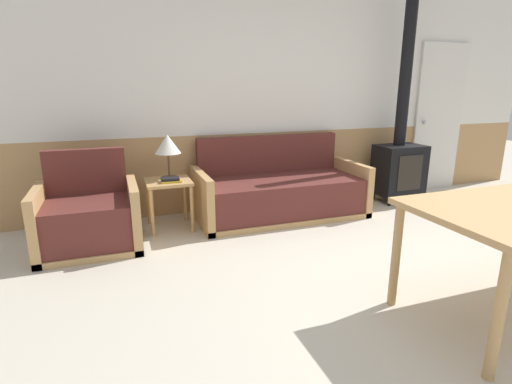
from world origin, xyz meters
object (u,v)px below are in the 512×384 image
(couch, at_px, (280,193))
(table_lamp, at_px, (168,145))
(wood_stove, at_px, (400,151))
(armchair, at_px, (89,219))
(side_table, at_px, (169,190))

(couch, height_order, table_lamp, table_lamp)
(table_lamp, relative_size, wood_stove, 0.18)
(couch, distance_m, armchair, 2.07)
(couch, relative_size, table_lamp, 4.12)
(side_table, height_order, table_lamp, table_lamp)
(couch, relative_size, armchair, 2.15)
(table_lamp, bearing_deg, wood_stove, -0.89)
(side_table, bearing_deg, couch, -0.71)
(wood_stove, bearing_deg, couch, -178.27)
(armchair, height_order, side_table, armchair)
(armchair, relative_size, side_table, 1.72)
(armchair, bearing_deg, side_table, 19.62)
(couch, distance_m, table_lamp, 1.38)
(table_lamp, xyz_separation_m, wood_stove, (2.94, -0.05, -0.21))
(armchair, bearing_deg, couch, 6.43)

